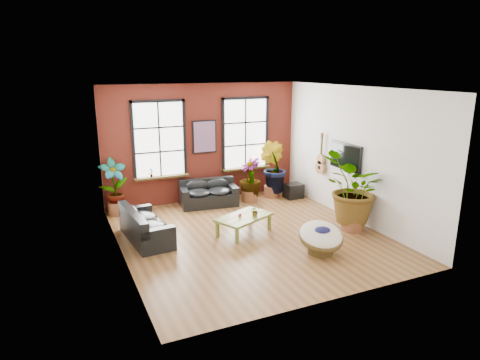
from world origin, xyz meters
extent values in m
cube|color=brown|center=(0.00, 0.00, -0.01)|extent=(6.00, 6.50, 0.02)
cube|color=white|center=(0.00, 0.00, 3.51)|extent=(6.00, 6.50, 0.02)
cube|color=#521A13|center=(0.00, 3.26, 1.75)|extent=(6.00, 0.02, 3.50)
cube|color=silver|center=(0.00, -3.26, 1.75)|extent=(6.00, 0.02, 3.50)
cube|color=silver|center=(-3.01, 0.00, 1.75)|extent=(0.02, 6.50, 3.50)
cube|color=silver|center=(3.01, 0.00, 1.75)|extent=(0.02, 6.50, 3.50)
cube|color=white|center=(-1.35, 3.20, 1.95)|extent=(1.40, 0.02, 2.10)
cube|color=#37290F|center=(-1.35, 3.13, 0.87)|extent=(1.60, 0.22, 0.06)
cube|color=white|center=(1.35, 3.20, 1.95)|extent=(1.40, 0.02, 2.10)
cube|color=#37290F|center=(1.35, 3.13, 0.87)|extent=(1.60, 0.22, 0.06)
cube|color=black|center=(-0.11, 2.60, 0.19)|extent=(1.73, 1.00, 0.37)
cube|color=black|center=(-0.07, 2.90, 0.57)|extent=(1.66, 0.40, 0.38)
cube|color=black|center=(-0.83, 2.69, 0.47)|extent=(0.29, 0.82, 0.20)
cube|color=black|center=(0.61, 2.51, 0.47)|extent=(0.29, 0.82, 0.20)
ellipsoid|color=black|center=(-0.43, 2.59, 0.43)|extent=(0.77, 0.75, 0.21)
ellipsoid|color=black|center=(-0.40, 2.82, 0.57)|extent=(0.71, 0.30, 0.37)
ellipsoid|color=black|center=(0.20, 2.51, 0.43)|extent=(0.77, 0.75, 0.21)
ellipsoid|color=black|center=(0.23, 2.74, 0.57)|extent=(0.71, 0.30, 0.37)
cube|color=black|center=(-2.34, 0.79, 0.19)|extent=(0.96, 1.97, 0.37)
cube|color=black|center=(-2.64, 0.77, 0.56)|extent=(0.36, 1.91, 0.38)
cube|color=black|center=(-2.26, -0.06, 0.47)|extent=(0.81, 0.26, 0.19)
cube|color=black|center=(-2.41, 1.64, 0.47)|extent=(0.81, 0.26, 0.19)
ellipsoid|color=black|center=(-2.26, 0.42, 0.42)|extent=(0.74, 0.89, 0.21)
ellipsoid|color=black|center=(-2.49, 0.40, 0.56)|extent=(0.28, 0.85, 0.37)
ellipsoid|color=black|center=(-2.33, 1.17, 0.42)|extent=(0.74, 0.89, 0.21)
ellipsoid|color=black|center=(-2.56, 1.15, 0.56)|extent=(0.28, 0.85, 0.37)
cube|color=olive|center=(-0.07, 0.21, 0.41)|extent=(1.58, 1.29, 0.06)
cube|color=#37290F|center=(-0.01, 0.09, 0.44)|extent=(1.26, 0.58, 0.00)
cube|color=#37290F|center=(-0.12, 0.33, 0.44)|extent=(1.26, 0.58, 0.00)
cube|color=olive|center=(-0.49, -0.33, 0.19)|extent=(0.09, 0.09, 0.38)
cube|color=olive|center=(0.62, 0.18, 0.19)|extent=(0.09, 0.09, 0.38)
cube|color=olive|center=(-0.75, 0.25, 0.19)|extent=(0.09, 0.09, 0.38)
cube|color=olive|center=(0.36, 0.75, 0.19)|extent=(0.09, 0.09, 0.38)
cylinder|color=red|center=(-0.18, 0.21, 0.49)|extent=(0.10, 0.10, 0.09)
cylinder|color=brown|center=(0.98, -1.53, 0.11)|extent=(0.68, 0.68, 0.22)
torus|color=brown|center=(0.98, -1.53, 0.37)|extent=(1.17, 1.17, 0.44)
ellipsoid|color=white|center=(0.98, -1.53, 0.43)|extent=(1.14, 1.18, 0.60)
ellipsoid|color=#161746|center=(0.97, -1.57, 0.54)|extent=(0.43, 0.38, 0.17)
cube|color=black|center=(0.00, 3.19, 1.95)|extent=(0.74, 0.04, 0.98)
cube|color=#0C7F8C|center=(0.00, 3.16, 1.95)|extent=(0.66, 0.02, 0.90)
cube|color=black|center=(2.95, 0.30, 1.65)|extent=(0.06, 1.25, 0.72)
cube|color=black|center=(2.92, 0.30, 1.65)|extent=(0.01, 1.15, 0.62)
cylinder|color=#B27F4C|center=(2.90, 1.35, 1.13)|extent=(0.09, 0.38, 0.38)
cylinder|color=#B27F4C|center=(2.90, 1.35, 1.38)|extent=(0.09, 0.30, 0.30)
cylinder|color=black|center=(2.90, 1.35, 1.13)|extent=(0.09, 0.11, 0.11)
cube|color=#37290F|center=(2.90, 1.35, 1.75)|extent=(0.04, 0.05, 0.55)
cube|color=#37290F|center=(2.90, 1.35, 2.07)|extent=(0.06, 0.06, 0.14)
cube|color=black|center=(2.56, 2.24, 0.22)|extent=(0.55, 0.47, 0.45)
cylinder|color=brown|center=(-2.70, 2.90, 0.17)|extent=(0.60, 0.60, 0.35)
cylinder|color=brown|center=(1.99, 2.61, 0.18)|extent=(0.63, 0.63, 0.36)
cylinder|color=brown|center=(2.49, -0.72, 0.20)|extent=(0.59, 0.59, 0.41)
cylinder|color=brown|center=(1.15, 2.47, 0.17)|extent=(0.62, 0.62, 0.34)
imported|color=#196131|center=(-2.73, 2.92, 0.87)|extent=(0.84, 0.65, 1.43)
imported|color=#196131|center=(2.03, 2.64, 0.94)|extent=(0.99, 1.08, 1.57)
imported|color=#196131|center=(2.49, -0.68, 1.06)|extent=(2.11, 2.05, 1.79)
imported|color=#196131|center=(1.19, 2.50, 0.73)|extent=(0.77, 0.77, 1.19)
imported|color=#196131|center=(0.19, 0.11, 0.57)|extent=(0.27, 0.25, 0.25)
imported|color=#196131|center=(-1.65, 3.13, 1.04)|extent=(0.17, 0.17, 0.27)
imported|color=#196131|center=(1.70, 3.13, 1.04)|extent=(0.19, 0.19, 0.27)
camera|label=1|loc=(-4.18, -8.72, 3.98)|focal=32.00mm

